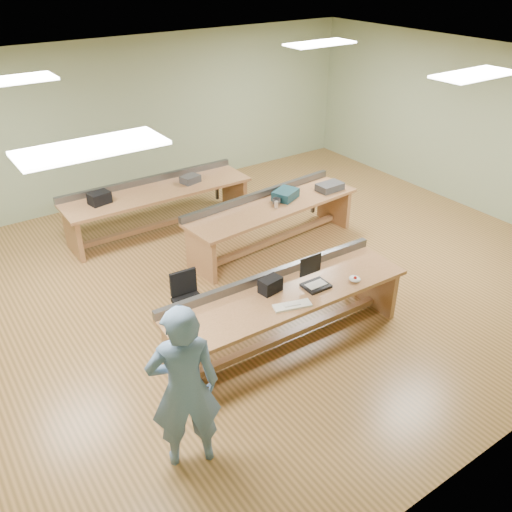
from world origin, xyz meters
name	(u,v)px	position (x,y,z in m)	size (l,w,h in m)	color
floor	(247,280)	(0.00, 0.00, 0.00)	(10.00, 10.00, 0.00)	#9F6F3C
ceiling	(245,75)	(0.00, 0.00, 3.00)	(10.00, 10.00, 0.00)	silver
wall_back	(129,120)	(0.00, 4.00, 1.50)	(10.00, 0.04, 3.00)	gray
wall_front	(509,340)	(0.00, -4.00, 1.50)	(10.00, 0.04, 3.00)	gray
wall_right	(473,127)	(5.00, 0.00, 1.50)	(0.04, 8.00, 3.00)	gray
fluor_panels	(245,78)	(0.00, 0.00, 2.97)	(6.20, 3.50, 0.03)	white
workbench_front	(286,304)	(-0.40, -1.47, 0.56)	(3.19, 0.93, 0.86)	#B0784A
workbench_mid	(272,215)	(0.96, 0.69, 0.56)	(3.14, 1.07, 0.86)	#B0784A
workbench_back	(158,199)	(-0.31, 2.31, 0.57)	(3.28, 0.92, 0.86)	#B0784A
person	(184,388)	(-2.27, -2.38, 0.91)	(0.66, 0.43, 1.81)	#627CA1
laptop_base	(316,286)	(-0.04, -1.59, 0.77)	(0.32, 0.26, 0.03)	black
laptop_screen	(311,265)	(-0.04, -1.46, 1.00)	(0.32, 0.02, 0.25)	black
keyboard	(292,306)	(-0.53, -1.75, 0.76)	(0.45, 0.15, 0.03)	silver
trackball_mouse	(355,279)	(0.44, -1.76, 0.78)	(0.13, 0.16, 0.07)	white
camera_bag	(270,285)	(-0.56, -1.35, 0.84)	(0.27, 0.17, 0.18)	black
task_chair	(189,309)	(-1.26, -0.53, 0.29)	(0.46, 0.46, 0.79)	black
parts_bin_teal	(286,194)	(1.28, 0.75, 0.82)	(0.42, 0.31, 0.15)	#143843
parts_bin_grey	(330,187)	(2.11, 0.60, 0.81)	(0.45, 0.28, 0.12)	#353537
mug	(276,201)	(1.01, 0.64, 0.80)	(0.14, 0.14, 0.11)	#353537
drinks_can	(276,205)	(0.93, 0.53, 0.81)	(0.06, 0.06, 0.11)	silver
storage_box_back	(99,198)	(-1.32, 2.30, 0.84)	(0.33, 0.24, 0.19)	black
tray_back	(190,179)	(0.32, 2.25, 0.81)	(0.32, 0.23, 0.13)	#353537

